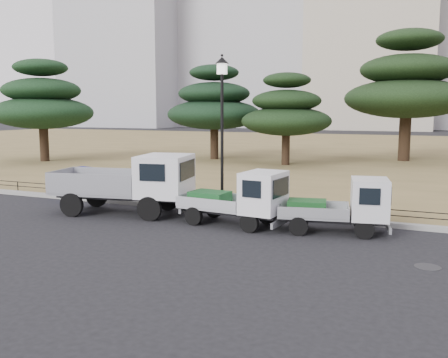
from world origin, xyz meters
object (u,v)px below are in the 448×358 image
at_px(truck_kei_front, 240,198).
at_px(truck_kei_rear, 342,206).
at_px(truck_large, 130,181).
at_px(street_lamp, 222,107).
at_px(tarp_pile, 79,183).

relative_size(truck_kei_front, truck_kei_rear, 1.04).
bearing_deg(truck_large, street_lamp, 22.91).
xyz_separation_m(truck_kei_front, tarp_pile, (-8.02, 2.19, -0.28)).
distance_m(truck_kei_front, truck_kei_rear, 3.12).
relative_size(truck_large, truck_kei_front, 1.46).
xyz_separation_m(truck_large, tarp_pile, (-3.87, 2.01, -0.56)).
height_order(truck_large, truck_kei_front, truck_large).
bearing_deg(truck_large, truck_kei_front, -12.17).
height_order(truck_kei_front, street_lamp, street_lamp).
relative_size(truck_large, truck_kei_rear, 1.52).
bearing_deg(street_lamp, truck_kei_front, -53.43).
xyz_separation_m(truck_large, street_lamp, (2.72, 1.74, 2.56)).
xyz_separation_m(truck_kei_rear, street_lamp, (-4.53, 1.60, 2.90)).
relative_size(street_lamp, tarp_pile, 2.71).
xyz_separation_m(truck_kei_front, truck_kei_rear, (3.11, 0.32, -0.06)).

